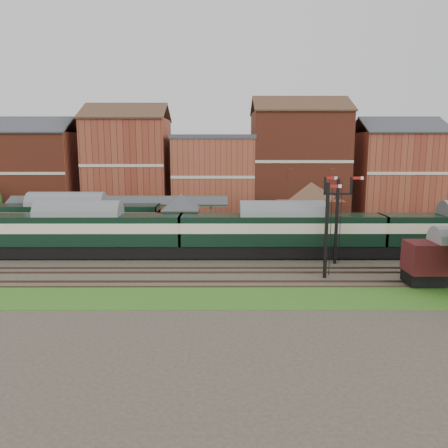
{
  "coord_description": "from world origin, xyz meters",
  "views": [
    {
      "loc": [
        1.45,
        -42.35,
        10.82
      ],
      "look_at": [
        1.56,
        2.0,
        3.0
      ],
      "focal_mm": 35.0,
      "sensor_mm": 36.0,
      "label": 1
    }
  ],
  "objects_px": {
    "signal_box": "(181,220)",
    "dmu_train": "(281,231)",
    "platform_railcar": "(68,219)",
    "goods_van_a": "(445,259)",
    "semaphore_bracket": "(337,215)"
  },
  "relations": [
    {
      "from": "signal_box",
      "to": "dmu_train",
      "type": "relative_size",
      "value": 0.1
    },
    {
      "from": "dmu_train",
      "to": "signal_box",
      "type": "bearing_deg",
      "value": 162.39
    },
    {
      "from": "platform_railcar",
      "to": "goods_van_a",
      "type": "distance_m",
      "value": 38.42
    },
    {
      "from": "signal_box",
      "to": "semaphore_bracket",
      "type": "distance_m",
      "value": 16.16
    },
    {
      "from": "dmu_train",
      "to": "platform_railcar",
      "type": "height_order",
      "value": "platform_railcar"
    },
    {
      "from": "platform_railcar",
      "to": "signal_box",
      "type": "bearing_deg",
      "value": -13.9
    },
    {
      "from": "signal_box",
      "to": "platform_railcar",
      "type": "relative_size",
      "value": 0.29
    },
    {
      "from": "dmu_train",
      "to": "goods_van_a",
      "type": "distance_m",
      "value": 14.83
    },
    {
      "from": "dmu_train",
      "to": "platform_railcar",
      "type": "distance_m",
      "value": 24.26
    },
    {
      "from": "dmu_train",
      "to": "goods_van_a",
      "type": "bearing_deg",
      "value": -37.39
    },
    {
      "from": "signal_box",
      "to": "goods_van_a",
      "type": "distance_m",
      "value": 25.22
    },
    {
      "from": "signal_box",
      "to": "platform_railcar",
      "type": "xyz_separation_m",
      "value": [
        -13.14,
        3.25,
        -0.44
      ]
    },
    {
      "from": "platform_railcar",
      "to": "goods_van_a",
      "type": "bearing_deg",
      "value": -23.8
    },
    {
      "from": "signal_box",
      "to": "platform_railcar",
      "type": "distance_m",
      "value": 13.54
    },
    {
      "from": "goods_van_a",
      "to": "semaphore_bracket",
      "type": "bearing_deg",
      "value": 137.02
    }
  ]
}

